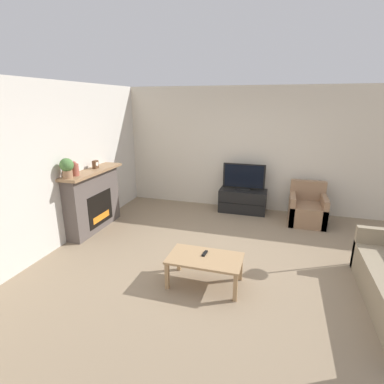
{
  "coord_description": "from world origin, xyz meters",
  "views": [
    {
      "loc": [
        0.62,
        -4.11,
        2.37
      ],
      "look_at": [
        -0.82,
        0.7,
        0.85
      ],
      "focal_mm": 28.0,
      "sensor_mm": 36.0,
      "label": 1
    }
  ],
  "objects_px": {
    "mantel_clock": "(95,164)",
    "tv_stand": "(243,201)",
    "coffee_table": "(205,261)",
    "armchair": "(307,210)",
    "fireplace": "(93,199)",
    "remote": "(205,253)",
    "potted_plant": "(67,167)",
    "tv": "(244,178)",
    "mantel_vase_left": "(75,169)"
  },
  "relations": [
    {
      "from": "tv",
      "to": "remote",
      "type": "xyz_separation_m",
      "value": [
        -0.14,
        -2.87,
        -0.36
      ]
    },
    {
      "from": "tv_stand",
      "to": "potted_plant",
      "type": "bearing_deg",
      "value": -137.32
    },
    {
      "from": "potted_plant",
      "to": "armchair",
      "type": "bearing_deg",
      "value": 28.59
    },
    {
      "from": "fireplace",
      "to": "armchair",
      "type": "relative_size",
      "value": 1.85
    },
    {
      "from": "mantel_vase_left",
      "to": "tv",
      "type": "distance_m",
      "value": 3.44
    },
    {
      "from": "tv",
      "to": "armchair",
      "type": "xyz_separation_m",
      "value": [
        1.33,
        -0.25,
        -0.5
      ]
    },
    {
      "from": "mantel_clock",
      "to": "potted_plant",
      "type": "bearing_deg",
      "value": -90.06
    },
    {
      "from": "mantel_clock",
      "to": "potted_plant",
      "type": "height_order",
      "value": "potted_plant"
    },
    {
      "from": "tv",
      "to": "armchair",
      "type": "relative_size",
      "value": 1.13
    },
    {
      "from": "mantel_vase_left",
      "to": "coffee_table",
      "type": "xyz_separation_m",
      "value": [
        2.47,
        -0.75,
        -0.93
      ]
    },
    {
      "from": "mantel_vase_left",
      "to": "potted_plant",
      "type": "distance_m",
      "value": 0.2
    },
    {
      "from": "mantel_clock",
      "to": "coffee_table",
      "type": "xyz_separation_m",
      "value": [
        2.47,
        -1.35,
        -0.89
      ]
    },
    {
      "from": "fireplace",
      "to": "mantel_vase_left",
      "type": "distance_m",
      "value": 0.82
    },
    {
      "from": "tv",
      "to": "mantel_clock",
      "type": "bearing_deg",
      "value": -148.2
    },
    {
      "from": "fireplace",
      "to": "remote",
      "type": "height_order",
      "value": "fireplace"
    },
    {
      "from": "mantel_vase_left",
      "to": "armchair",
      "type": "distance_m",
      "value": 4.5
    },
    {
      "from": "tv",
      "to": "armchair",
      "type": "bearing_deg",
      "value": -10.62
    },
    {
      "from": "fireplace",
      "to": "coffee_table",
      "type": "relative_size",
      "value": 1.53
    },
    {
      "from": "fireplace",
      "to": "tv",
      "type": "relative_size",
      "value": 1.64
    },
    {
      "from": "mantel_clock",
      "to": "mantel_vase_left",
      "type": "bearing_deg",
      "value": -90.07
    },
    {
      "from": "fireplace",
      "to": "armchair",
      "type": "distance_m",
      "value": 4.23
    },
    {
      "from": "tv_stand",
      "to": "mantel_vase_left",
      "type": "bearing_deg",
      "value": -139.62
    },
    {
      "from": "mantel_vase_left",
      "to": "armchair",
      "type": "bearing_deg",
      "value": 26.45
    },
    {
      "from": "tv",
      "to": "fireplace",
      "type": "bearing_deg",
      "value": -146.06
    },
    {
      "from": "mantel_clock",
      "to": "coffee_table",
      "type": "height_order",
      "value": "mantel_clock"
    },
    {
      "from": "potted_plant",
      "to": "tv_stand",
      "type": "height_order",
      "value": "potted_plant"
    },
    {
      "from": "fireplace",
      "to": "mantel_clock",
      "type": "xyz_separation_m",
      "value": [
        0.02,
        0.15,
        0.65
      ]
    },
    {
      "from": "tv",
      "to": "armchair",
      "type": "height_order",
      "value": "tv"
    },
    {
      "from": "tv_stand",
      "to": "armchair",
      "type": "xyz_separation_m",
      "value": [
        1.33,
        -0.25,
        0.02
      ]
    },
    {
      "from": "mantel_clock",
      "to": "tv",
      "type": "height_order",
      "value": "mantel_clock"
    },
    {
      "from": "potted_plant",
      "to": "tv",
      "type": "bearing_deg",
      "value": 42.66
    },
    {
      "from": "tv",
      "to": "remote",
      "type": "distance_m",
      "value": 2.9
    },
    {
      "from": "armchair",
      "to": "remote",
      "type": "bearing_deg",
      "value": -119.42
    },
    {
      "from": "mantel_clock",
      "to": "tv_stand",
      "type": "bearing_deg",
      "value": 31.83
    },
    {
      "from": "fireplace",
      "to": "coffee_table",
      "type": "distance_m",
      "value": 2.77
    },
    {
      "from": "armchair",
      "to": "coffee_table",
      "type": "relative_size",
      "value": 0.83
    },
    {
      "from": "fireplace",
      "to": "mantel_clock",
      "type": "relative_size",
      "value": 9.93
    },
    {
      "from": "mantel_clock",
      "to": "coffee_table",
      "type": "distance_m",
      "value": 2.95
    },
    {
      "from": "potted_plant",
      "to": "fireplace",
      "type": "bearing_deg",
      "value": 91.52
    },
    {
      "from": "fireplace",
      "to": "potted_plant",
      "type": "bearing_deg",
      "value": -88.48
    },
    {
      "from": "mantel_vase_left",
      "to": "tv_stand",
      "type": "bearing_deg",
      "value": 40.38
    },
    {
      "from": "coffee_table",
      "to": "armchair",
      "type": "bearing_deg",
      "value": 61.74
    },
    {
      "from": "mantel_vase_left",
      "to": "potted_plant",
      "type": "bearing_deg",
      "value": -90.0
    },
    {
      "from": "fireplace",
      "to": "mantel_vase_left",
      "type": "bearing_deg",
      "value": -87.85
    },
    {
      "from": "tv",
      "to": "tv_stand",
      "type": "bearing_deg",
      "value": 90.0
    },
    {
      "from": "armchair",
      "to": "coffee_table",
      "type": "distance_m",
      "value": 3.07
    },
    {
      "from": "fireplace",
      "to": "armchair",
      "type": "height_order",
      "value": "fireplace"
    },
    {
      "from": "fireplace",
      "to": "tv_stand",
      "type": "distance_m",
      "value": 3.17
    },
    {
      "from": "potted_plant",
      "to": "tv",
      "type": "relative_size",
      "value": 0.37
    },
    {
      "from": "mantel_vase_left",
      "to": "mantel_clock",
      "type": "relative_size",
      "value": 1.65
    }
  ]
}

